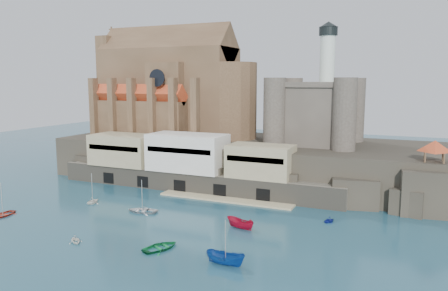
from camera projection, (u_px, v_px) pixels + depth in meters
ground at (175, 224)px, 77.91m from camera, size 300.00×300.00×0.00m
promontory at (250, 160)px, 112.90m from camera, size 100.00×36.00×10.00m
quay at (186, 164)px, 101.96m from camera, size 70.00×12.00×13.05m
church at (174, 92)px, 122.13m from camera, size 47.00×25.93×30.51m
castle_keep at (316, 110)px, 106.00m from camera, size 21.20×21.20×29.30m
rock_outcrop at (432, 192)px, 84.00m from camera, size 14.50×10.50×8.70m
pavilion at (435, 148)px, 82.86m from camera, size 6.40×6.40×5.40m
boat_0 at (3, 216)px, 82.49m from camera, size 3.84×1.59×5.22m
boat_1 at (76, 242)px, 68.90m from camera, size 2.59×2.91×2.88m
boat_2 at (225, 264)px, 60.67m from camera, size 2.39×2.33×5.91m
boat_3 at (161, 249)px, 66.30m from camera, size 4.36×2.80×5.91m
boat_4 at (93, 204)px, 90.71m from camera, size 2.98×1.85×3.41m
boat_5 at (240, 228)px, 75.64m from camera, size 2.50×2.46×5.43m
boat_6 at (142, 212)px, 84.83m from camera, size 1.92×4.46×6.04m
boat_7 at (329, 222)px, 78.80m from camera, size 2.66×2.34×2.63m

